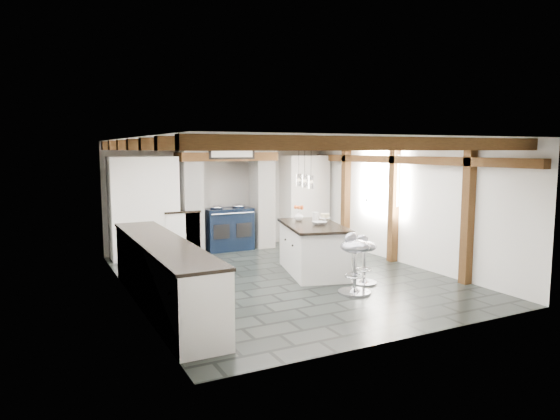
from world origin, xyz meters
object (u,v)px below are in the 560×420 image
kitchen_island (313,248)px  bar_stool_near (364,254)px  range_cooker (228,228)px  bar_stool_far (354,256)px

kitchen_island → bar_stool_near: size_ratio=2.45×
range_cooker → bar_stool_near: size_ratio=1.29×
range_cooker → bar_stool_far: range_cooker is taller
range_cooker → bar_stool_near: range_cooker is taller
bar_stool_near → bar_stool_far: 0.60m
range_cooker → bar_stool_far: bearing=-82.6°
kitchen_island → bar_stool_far: size_ratio=2.09×
range_cooker → kitchen_island: size_ratio=0.52×
bar_stool_near → bar_stool_far: (-0.46, -0.37, 0.08)m
range_cooker → kitchen_island: (0.59, -2.56, -0.03)m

